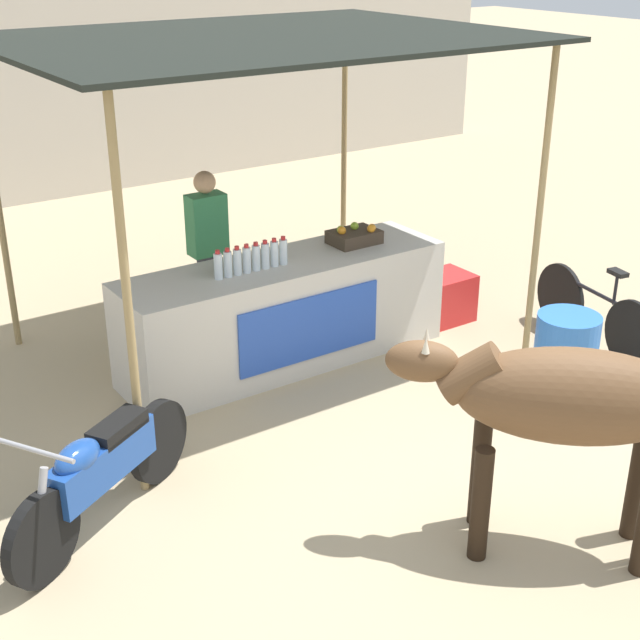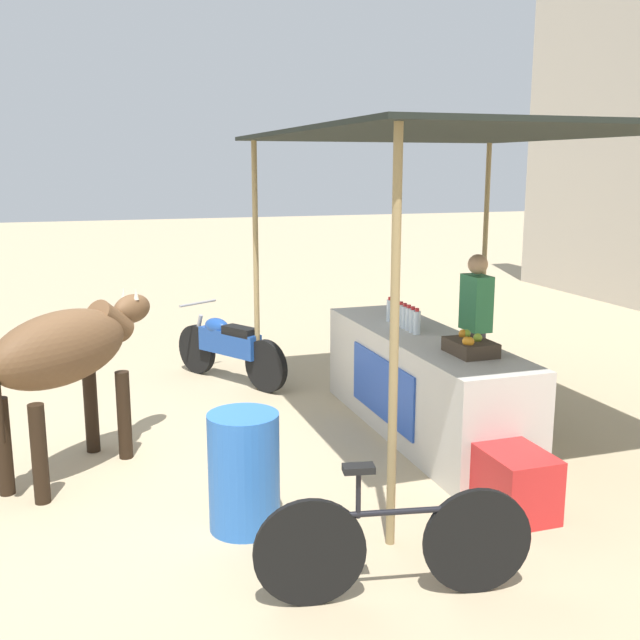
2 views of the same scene
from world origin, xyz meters
TOP-DOWN VIEW (x-y plane):
  - ground_plane at (0.00, 0.00)m, footprint 60.00×60.00m
  - stall_counter at (0.00, 2.20)m, footprint 3.00×0.82m
  - stall_awning at (0.00, 2.50)m, footprint 4.20×3.20m
  - water_bottle_row at (-0.35, 2.15)m, footprint 0.70×0.07m
  - fruit_crate at (0.79, 2.25)m, footprint 0.44×0.32m
  - vendor_behind_counter at (-0.34, 2.95)m, footprint 0.34×0.22m
  - cooler_box at (1.76, 2.10)m, footprint 0.60×0.44m
  - water_barrel at (1.36, 0.18)m, footprint 0.50×0.50m
  - cow at (-0.04, -0.95)m, footprint 1.58×1.51m
  - motorcycle_parked at (-2.27, 0.80)m, footprint 1.59×1.02m
  - bicycle_leaning at (2.50, 0.81)m, footprint 0.34×1.64m

SIDE VIEW (x-z plane):
  - ground_plane at x=0.00m, z-range 0.00..0.00m
  - cooler_box at x=1.76m, z-range 0.00..0.48m
  - bicycle_leaning at x=2.50m, z-range -0.08..0.77m
  - water_barrel at x=1.36m, z-range 0.00..0.84m
  - motorcycle_parked at x=-2.27m, z-range -0.02..0.88m
  - stall_counter at x=0.00m, z-range 0.00..0.96m
  - vendor_behind_counter at x=-0.34m, z-range 0.02..1.67m
  - fruit_crate at x=0.79m, z-range 0.94..1.12m
  - cow at x=-0.04m, z-range 0.32..1.75m
  - water_bottle_row at x=-0.35m, z-range 0.95..1.20m
  - stall_awning at x=0.00m, z-range 1.29..4.10m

